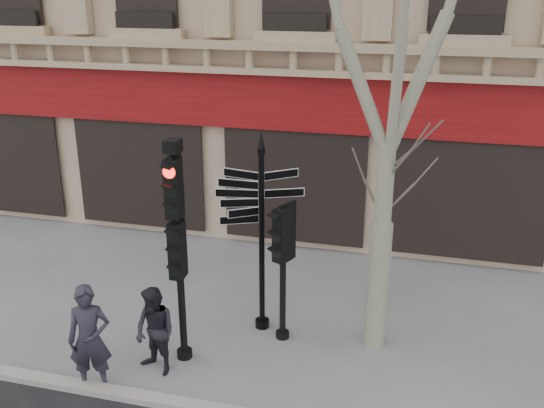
{
  "coord_description": "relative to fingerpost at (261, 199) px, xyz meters",
  "views": [
    {
      "loc": [
        2.96,
        -8.44,
        6.13
      ],
      "look_at": [
        0.58,
        0.6,
        2.72
      ],
      "focal_mm": 40.0,
      "sensor_mm": 36.0,
      "label": 1
    }
  ],
  "objects": [
    {
      "name": "fingerpost",
      "position": [
        0.0,
        0.0,
        0.0
      ],
      "size": [
        1.94,
        1.94,
        3.84
      ],
      "rotation": [
        0.0,
        0.0,
        0.24
      ],
      "color": "black",
      "rests_on": "ground"
    },
    {
      "name": "traffic_signal_secondary",
      "position": [
        0.46,
        -0.26,
        -0.79
      ],
      "size": [
        0.52,
        0.46,
        2.55
      ],
      "rotation": [
        0.0,
        0.0,
        -0.43
      ],
      "color": "black",
      "rests_on": "ground"
    },
    {
      "name": "traffic_signal_main",
      "position": [
        -1.04,
        -1.3,
        -0.12
      ],
      "size": [
        0.44,
        0.33,
        3.89
      ],
      "rotation": [
        0.0,
        0.0,
        0.05
      ],
      "color": "black",
      "rests_on": "ground"
    },
    {
      "name": "pedestrian_b",
      "position": [
        -1.32,
        -1.8,
        -1.81
      ],
      "size": [
        0.91,
        0.82,
        1.53
      ],
      "primitive_type": "imported",
      "rotation": [
        0.0,
        0.0,
        -0.38
      ],
      "color": "black",
      "rests_on": "ground"
    },
    {
      "name": "pedestrian_a",
      "position": [
        -2.1,
        -2.48,
        -1.66
      ],
      "size": [
        0.77,
        0.64,
        1.82
      ],
      "primitive_type": "imported",
      "rotation": [
        0.0,
        0.0,
        0.35
      ],
      "color": "#24222D",
      "rests_on": "ground"
    },
    {
      "name": "ground",
      "position": [
        -0.24,
        -1.18,
        -2.58
      ],
      "size": [
        80.0,
        80.0,
        0.0
      ],
      "primitive_type": "plane",
      "color": "slate",
      "rests_on": "ground"
    },
    {
      "name": "kerb",
      "position": [
        -0.24,
        -2.58,
        -2.52
      ],
      "size": [
        80.0,
        0.25,
        0.12
      ],
      "primitive_type": "cube",
      "color": "gray",
      "rests_on": "ground"
    }
  ]
}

